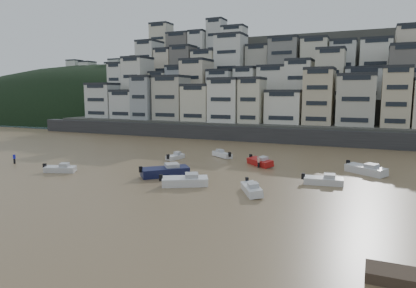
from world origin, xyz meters
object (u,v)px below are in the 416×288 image
at_px(boat_f, 175,156).
at_px(boat_b, 252,188).
at_px(boat_h, 222,153).
at_px(boat_d, 323,179).
at_px(boat_a, 185,179).
at_px(boat_g, 366,168).
at_px(boat_e, 260,161).
at_px(boat_j, 60,168).
at_px(boat_c, 165,170).
at_px(person_pink, 259,162).
at_px(person_blue, 14,158).

xyz_separation_m(boat_f, boat_b, (19.11, -16.28, 0.13)).
xyz_separation_m(boat_h, boat_f, (-6.78, -5.29, -0.09)).
height_order(boat_h, boat_d, boat_d).
height_order(boat_f, boat_a, boat_a).
height_order(boat_g, boat_e, boat_g).
xyz_separation_m(boat_g, boat_b, (-11.92, -16.87, -0.16)).
height_order(boat_f, boat_b, boat_b).
relative_size(boat_j, boat_d, 0.93).
height_order(boat_b, boat_e, boat_e).
bearing_deg(boat_b, boat_c, -135.40).
xyz_separation_m(boat_d, boat_g, (4.82, 9.01, 0.17)).
bearing_deg(boat_f, boat_e, -80.75).
bearing_deg(person_pink, boat_h, 143.79).
bearing_deg(boat_g, person_pink, -138.31).
distance_m(boat_j, boat_d, 37.39).
bearing_deg(boat_a, boat_d, -3.05).
bearing_deg(boat_e, boat_h, -170.21).
relative_size(boat_a, person_pink, 3.63).
height_order(boat_h, boat_f, boat_h).
relative_size(boat_c, boat_e, 1.27).
relative_size(boat_h, person_blue, 2.95).
distance_m(boat_h, boat_b, 24.85).
distance_m(boat_f, person_blue, 26.73).
bearing_deg(boat_e, boat_c, -88.05).
distance_m(boat_d, boat_g, 10.22).
height_order(boat_j, person_pink, person_pink).
relative_size(boat_b, person_blue, 3.12).
xyz_separation_m(boat_g, boat_e, (-15.74, -0.16, -0.11)).
bearing_deg(boat_d, person_blue, 179.87).
bearing_deg(boat_d, boat_j, -174.69).
height_order(boat_f, person_blue, person_blue).
distance_m(boat_c, boat_b, 14.30).
xyz_separation_m(boat_f, boat_c, (5.31, -12.56, 0.39)).
distance_m(boat_h, boat_j, 27.69).
bearing_deg(boat_d, person_pink, 138.45).
xyz_separation_m(boat_j, boat_g, (41.32, 17.10, 0.22)).
height_order(boat_c, boat_g, boat_c).
bearing_deg(person_blue, boat_e, 21.50).
height_order(boat_h, boat_b, boat_b).
distance_m(boat_f, boat_b, 25.11).
relative_size(boat_c, person_pink, 4.20).
distance_m(boat_g, person_pink, 15.61).
distance_m(boat_f, person_pink, 15.56).
distance_m(boat_j, person_pink, 30.06).
bearing_deg(boat_a, boat_c, 114.41).
height_order(boat_d, person_blue, person_blue).
xyz_separation_m(boat_h, person_blue, (-29.26, -19.74, 0.17)).
bearing_deg(person_pink, boat_g, 6.25).
distance_m(boat_h, boat_a, 21.85).
relative_size(boat_f, boat_e, 0.78).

